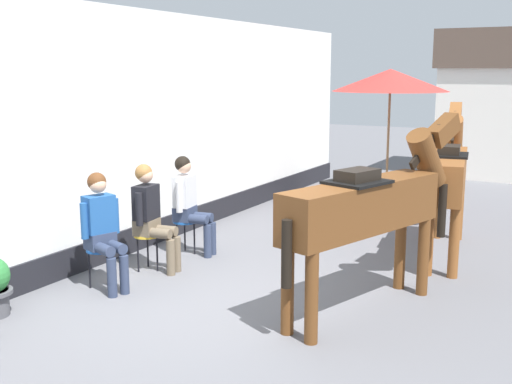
{
  "coord_description": "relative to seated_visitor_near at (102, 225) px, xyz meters",
  "views": [
    {
      "loc": [
        3.38,
        -5.69,
        2.56
      ],
      "look_at": [
        -0.4,
        1.2,
        1.05
      ],
      "focal_mm": 44.73,
      "sensor_mm": 36.0,
      "label": 1
    }
  ],
  "objects": [
    {
      "name": "pub_facade_wall",
      "position": [
        -0.87,
        1.71,
        0.76
      ],
      "size": [
        0.34,
        14.0,
        3.4
      ],
      "color": "white",
      "rests_on": "ground_plane"
    },
    {
      "name": "ground_plane",
      "position": [
        1.68,
        3.21,
        -0.78
      ],
      "size": [
        40.0,
        40.0,
        0.0
      ],
      "primitive_type": "plane",
      "color": "slate"
    },
    {
      "name": "cafe_parasol",
      "position": [
        1.58,
        5.9,
        1.59
      ],
      "size": [
        2.1,
        2.1,
        2.58
      ],
      "color": "black",
      "rests_on": "ground_plane"
    },
    {
      "name": "seated_visitor_far",
      "position": [
        0.05,
        1.7,
        0.0
      ],
      "size": [
        0.61,
        0.49,
        1.39
      ],
      "color": "#194C99",
      "rests_on": "ground_plane"
    },
    {
      "name": "seated_visitor_near",
      "position": [
        0.0,
        0.0,
        0.0
      ],
      "size": [
        0.61,
        0.49,
        1.39
      ],
      "color": "#194C99",
      "rests_on": "ground_plane"
    },
    {
      "name": "seated_visitor_middle",
      "position": [
        0.06,
        0.83,
        0.0
      ],
      "size": [
        0.61,
        0.49,
        1.39
      ],
      "color": "gold",
      "rests_on": "ground_plane"
    },
    {
      "name": "saddled_horse_far",
      "position": [
        3.2,
        3.45,
        0.38
      ],
      "size": [
        0.8,
        2.98,
        2.06
      ],
      "color": "brown",
      "rests_on": "ground_plane"
    },
    {
      "name": "saddled_horse_near",
      "position": [
        2.96,
        0.85,
        0.38
      ],
      "size": [
        1.16,
        2.9,
        2.06
      ],
      "color": "brown",
      "rests_on": "ground_plane"
    }
  ]
}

